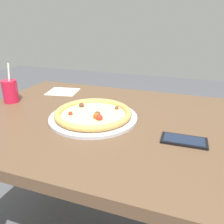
{
  "coord_description": "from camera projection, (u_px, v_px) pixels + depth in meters",
  "views": [
    {
      "loc": [
        0.28,
        -0.8,
        1.13
      ],
      "look_at": [
        -0.0,
        -0.0,
        0.78
      ],
      "focal_mm": 36.06,
      "sensor_mm": 36.0,
      "label": 1
    }
  ],
  "objects": [
    {
      "name": "pizza_near",
      "position": [
        93.0,
        115.0,
        0.92
      ],
      "size": [
        0.36,
        0.36,
        0.04
      ],
      "color": "#B7B7BC",
      "rests_on": "dining_table"
    },
    {
      "name": "drink_cup_colored",
      "position": [
        10.0,
        91.0,
        1.1
      ],
      "size": [
        0.07,
        0.07,
        0.19
      ],
      "color": "red",
      "rests_on": "dining_table"
    },
    {
      "name": "paper_napkin",
      "position": [
        63.0,
        92.0,
        1.27
      ],
      "size": [
        0.18,
        0.17,
        0.0
      ],
      "primitive_type": "cube",
      "rotation": [
        0.0,
        0.0,
        0.18
      ],
      "color": "white",
      "rests_on": "dining_table"
    },
    {
      "name": "cell_phone",
      "position": [
        184.0,
        140.0,
        0.75
      ],
      "size": [
        0.15,
        0.08,
        0.01
      ],
      "color": "black",
      "rests_on": "dining_table"
    },
    {
      "name": "dining_table",
      "position": [
        113.0,
        142.0,
        0.97
      ],
      "size": [
        1.25,
        0.86,
        0.75
      ],
      "color": "brown",
      "rests_on": "ground"
    }
  ]
}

